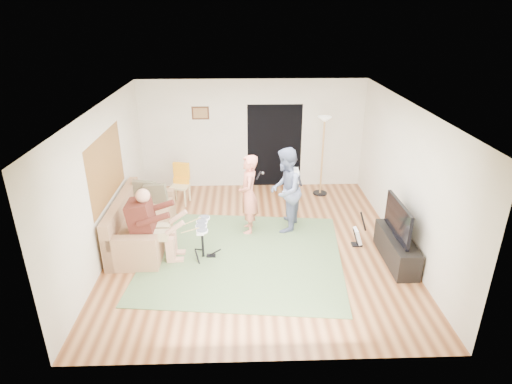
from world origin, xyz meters
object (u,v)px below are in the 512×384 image
at_px(guitarist, 285,190).
at_px(guitar_spare, 358,236).
at_px(dining_chair, 180,189).
at_px(tv_cabinet, 396,249).
at_px(singer, 249,194).
at_px(torchiere_lamp, 323,142).
at_px(drum_kit, 203,242).
at_px(television, 398,219).
at_px(sofa, 138,227).

distance_m(guitarist, guitar_spare, 1.67).
distance_m(dining_chair, tv_cabinet, 4.99).
distance_m(singer, dining_chair, 2.19).
height_order(torchiere_lamp, dining_chair, torchiere_lamp).
relative_size(guitarist, dining_chair, 1.85).
xyz_separation_m(drum_kit, dining_chair, (-0.71, 2.43, 0.02)).
xyz_separation_m(drum_kit, singer, (0.86, 0.99, 0.50)).
distance_m(guitar_spare, dining_chair, 4.22).
xyz_separation_m(dining_chair, television, (4.16, -2.67, 0.51)).
xyz_separation_m(guitar_spare, television, (0.50, -0.57, 0.65)).
bearing_deg(torchiere_lamp, television, -75.42).
xyz_separation_m(guitarist, dining_chair, (-2.32, 1.37, -0.54)).
bearing_deg(singer, television, 64.95).
distance_m(sofa, television, 4.86).
xyz_separation_m(sofa, singer, (2.16, 0.34, 0.51)).
distance_m(torchiere_lamp, tv_cabinet, 3.35).
relative_size(guitar_spare, dining_chair, 0.76).
relative_size(guitar_spare, tv_cabinet, 0.51).
xyz_separation_m(sofa, guitarist, (2.90, 0.41, 0.57)).
bearing_deg(guitarist, television, 71.31).
bearing_deg(tv_cabinet, singer, 155.18).
xyz_separation_m(guitarist, torchiere_lamp, (1.05, 1.77, 0.45)).
distance_m(sofa, guitarist, 2.99).
height_order(singer, television, singer).
distance_m(singer, guitar_spare, 2.27).
bearing_deg(guitar_spare, tv_cabinet, -45.98).
relative_size(sofa, drum_kit, 3.14).
height_order(sofa, torchiere_lamp, torchiere_lamp).
xyz_separation_m(guitar_spare, torchiere_lamp, (-0.30, 2.49, 1.12)).
distance_m(drum_kit, singer, 1.40).
bearing_deg(dining_chair, sofa, -96.01).
bearing_deg(television, tv_cabinet, 0.00).
bearing_deg(tv_cabinet, guitar_spare, 134.02).
bearing_deg(torchiere_lamp, guitar_spare, -83.25).
xyz_separation_m(dining_chair, tv_cabinet, (4.21, -2.67, -0.09)).
bearing_deg(singer, torchiere_lamp, 135.92).
height_order(drum_kit, television, television).
xyz_separation_m(tv_cabinet, television, (-0.05, -0.00, 0.60)).
relative_size(sofa, dining_chair, 2.40).
bearing_deg(television, drum_kit, 176.10).
distance_m(singer, television, 2.86).
xyz_separation_m(sofa, tv_cabinet, (4.80, -0.89, -0.05)).
bearing_deg(sofa, dining_chair, 71.78).
relative_size(drum_kit, television, 0.62).
height_order(torchiere_lamp, television, torchiere_lamp).
distance_m(drum_kit, dining_chair, 2.53).
relative_size(drum_kit, guitar_spare, 1.00).
bearing_deg(guitar_spare, dining_chair, 150.23).
relative_size(drum_kit, dining_chair, 0.76).
xyz_separation_m(singer, dining_chair, (-1.57, 1.45, -0.48)).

